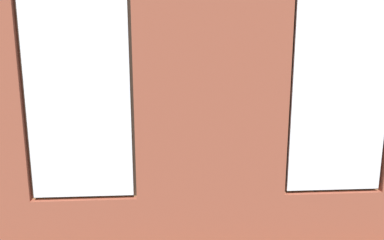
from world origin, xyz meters
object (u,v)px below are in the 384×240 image
Objects in this scene: candle_jar at (184,151)px; potted_plant_by_left_couch at (304,135)px; remote_gray at (159,156)px; potted_plant_corner_near_left at (321,118)px; couch_by_window at (134,207)px; cup_ceramic at (173,150)px; coffee_table at (184,158)px; couch_left at (360,159)px; papasan_chair at (160,132)px; potted_plant_mid_room_small at (215,144)px; potted_plant_foreground_right at (50,115)px; potted_plant_between_couches at (262,159)px.

candle_jar is 0.16× the size of potted_plant_by_left_couch.
remote_gray is 3.87m from potted_plant_corner_near_left.
cup_ceramic is (-0.48, -1.78, 0.14)m from couch_by_window.
couch_by_window is 1.81m from coffee_table.
couch_left reaches higher than potted_plant_by_left_couch.
remote_gray is at bearing 89.94° from papasan_chair.
couch_left reaches higher than potted_plant_mid_room_small.
potted_plant_foreground_right is at bearing 128.11° from remote_gray.
potted_plant_foreground_right reaches higher than couch_left.
candle_jar is at bearing 145.63° from potted_plant_foreground_right.
coffee_table is 3.13m from potted_plant_foreground_right.
potted_plant_foreground_right is at bearing -45.08° from potted_plant_between_couches.
cup_ceramic is 2.93m from potted_plant_foreground_right.
coffee_table is at bearing 104.84° from papasan_chair.
potted_plant_corner_near_left is at bearing -135.95° from couch_by_window.
papasan_chair is at bearing -68.77° from potted_plant_between_couches.
remote_gray is 1.53m from potted_plant_mid_room_small.
remote_gray is 0.14× the size of potted_plant_foreground_right.
potted_plant_between_couches is 4.06m from potted_plant_corner_near_left.
potted_plant_by_left_couch reaches higher than cup_ceramic.
candle_jar is at bearing -63.44° from potted_plant_between_couches.
papasan_chair reaches higher than potted_plant_mid_room_small.
papasan_chair is 2.22× the size of potted_plant_mid_room_small.
cup_ceramic is at bearing 49.11° from potted_plant_mid_room_small.
cup_ceramic is (2.98, -0.25, 0.14)m from couch_left.
couch_by_window is 5.03m from potted_plant_corner_near_left.
couch_left is 3.60m from papasan_chair.
couch_by_window is at bearing 69.10° from candle_jar.
coffee_table is 1.89m from potted_plant_between_couches.
potted_plant_mid_room_small is at bearing 18.68° from potted_plant_corner_near_left.
potted_plant_by_left_couch is (-2.81, -1.35, -0.04)m from remote_gray.
candle_jar is 0.41m from remote_gray.
candle_jar is 2.71m from potted_plant_by_left_couch.
potted_plant_foreground_right reaches higher than cup_ceramic.
potted_plant_foreground_right is (2.17, -1.87, 0.32)m from remote_gray.
potted_plant_between_couches is (-1.21, 1.53, 0.41)m from remote_gray.
potted_plant_by_left_couch is (-2.80, 0.24, -0.04)m from papasan_chair.
candle_jar is 0.21× the size of potted_plant_mid_room_small.
couch_left is at bearing 85.64° from potted_plant_corner_near_left.
potted_plant_mid_room_small is at bearing 36.41° from remote_gray.
potted_plant_between_couches is at bearing 94.01° from potted_plant_mid_room_small.
papasan_chair is 1.13m from potted_plant_mid_room_small.
potted_plant_by_left_couch is at bearing -163.38° from couch_left.
potted_plant_foreground_right reaches higher than coffee_table.
couch_by_window reaches higher than candle_jar.
remote_gray is at bearing 29.69° from potted_plant_corner_near_left.
couch_left reaches higher than remote_gray.
coffee_table is 0.96× the size of potted_plant_between_couches.
cup_ceramic is 0.08× the size of potted_plant_corner_near_left.
potted_plant_foreground_right reaches higher than candle_jar.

